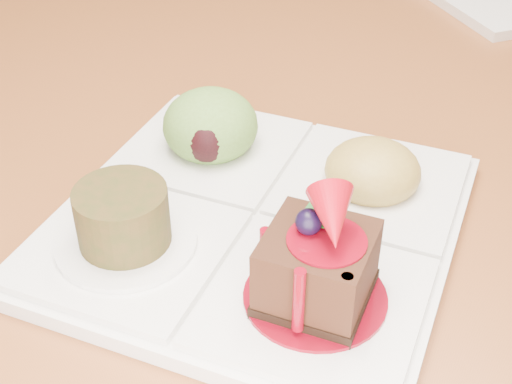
{
  "coord_description": "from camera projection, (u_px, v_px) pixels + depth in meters",
  "views": [
    {
      "loc": [
        -0.08,
        -0.95,
        1.08
      ],
      "look_at": [
        -0.1,
        -0.55,
        0.79
      ],
      "focal_mm": 50.0,
      "sensor_mm": 36.0,
      "label": 1
    }
  ],
  "objects": [
    {
      "name": "dining_table",
      "position": [
        354.0,
        21.0,
        0.99
      ],
      "size": [
        1.0,
        1.8,
        0.75
      ],
      "color": "brown",
      "rests_on": "ground"
    },
    {
      "name": "ground",
      "position": [
        325.0,
        350.0,
        1.4
      ],
      "size": [
        6.0,
        6.0,
        0.0
      ],
      "primitive_type": "plane",
      "color": "#522C17"
    },
    {
      "name": "sampler_plate",
      "position": [
        256.0,
        203.0,
        0.51
      ],
      "size": [
        0.35,
        0.35,
        0.11
      ],
      "rotation": [
        0.0,
        0.0,
        -0.33
      ],
      "color": "white",
      "rests_on": "dining_table"
    }
  ]
}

